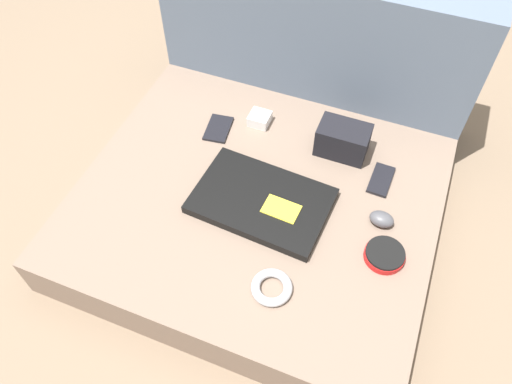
% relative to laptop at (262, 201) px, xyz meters
% --- Properties ---
extents(ground_plane, '(8.00, 8.00, 0.00)m').
position_rel_laptop_xyz_m(ground_plane, '(-0.02, 0.02, -0.15)').
color(ground_plane, '#7A6651').
extents(couch_seat, '(0.92, 0.80, 0.13)m').
position_rel_laptop_xyz_m(couch_seat, '(-0.02, 0.02, -0.08)').
color(couch_seat, '#7A6656').
rests_on(couch_seat, ground_plane).
extents(couch_backrest, '(0.92, 0.20, 0.50)m').
position_rel_laptop_xyz_m(couch_backrest, '(-0.02, 0.52, 0.11)').
color(couch_backrest, slate).
rests_on(couch_backrest, ground_plane).
extents(laptop, '(0.35, 0.25, 0.03)m').
position_rel_laptop_xyz_m(laptop, '(0.00, 0.00, 0.00)').
color(laptop, black).
rests_on(laptop, couch_seat).
extents(computer_mouse, '(0.06, 0.05, 0.03)m').
position_rel_laptop_xyz_m(computer_mouse, '(0.30, 0.05, 0.00)').
color(computer_mouse, '#4C4C51').
rests_on(computer_mouse, couch_seat).
extents(speaker_puck, '(0.10, 0.10, 0.02)m').
position_rel_laptop_xyz_m(speaker_puck, '(0.33, -0.04, -0.00)').
color(speaker_puck, red).
rests_on(speaker_puck, couch_seat).
extents(phone_silver, '(0.06, 0.11, 0.01)m').
position_rel_laptop_xyz_m(phone_silver, '(0.27, 0.19, -0.01)').
color(phone_silver, black).
rests_on(phone_silver, couch_seat).
extents(phone_black, '(0.08, 0.11, 0.01)m').
position_rel_laptop_xyz_m(phone_black, '(-0.21, 0.20, -0.01)').
color(phone_black, black).
rests_on(phone_black, couch_seat).
extents(camera_pouch, '(0.14, 0.09, 0.09)m').
position_rel_laptop_xyz_m(camera_pouch, '(0.14, 0.25, 0.03)').
color(camera_pouch, black).
rests_on(camera_pouch, couch_seat).
extents(charger_brick, '(0.06, 0.06, 0.03)m').
position_rel_laptop_xyz_m(charger_brick, '(-0.11, 0.27, 0.00)').
color(charger_brick, silver).
rests_on(charger_brick, couch_seat).
extents(cable_coil, '(0.10, 0.10, 0.02)m').
position_rel_laptop_xyz_m(cable_coil, '(0.11, -0.22, -0.00)').
color(cable_coil, '#B2B2B7').
rests_on(cable_coil, couch_seat).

